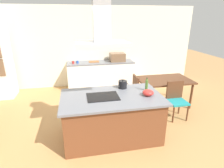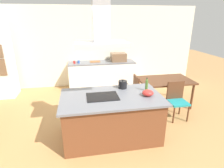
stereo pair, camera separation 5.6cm
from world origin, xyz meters
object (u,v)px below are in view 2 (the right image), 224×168
Objects in this scene: olive_oil_bottle at (147,85)px; countertop_microwave at (118,57)px; dining_table at (165,82)px; coffee_mug_blue at (79,62)px; chair_at_left_end at (132,90)px; range_hood at (101,32)px; tea_kettle at (123,84)px; cutting_board at (95,62)px; chair_facing_island at (177,98)px; mixing_bowl at (148,93)px; coffee_mug_red at (74,62)px; cooktop at (103,97)px.

countertop_microwave is at bearing 89.89° from olive_oil_bottle.
coffee_mug_blue is at bearing 143.46° from dining_table.
chair_at_left_end is 2.18m from range_hood.
tea_kettle is 2.58m from cutting_board.
range_hood is (-1.85, -0.49, 1.59)m from chair_facing_island.
olive_oil_bottle reaches higher than mixing_bowl.
cooktop is at bearing -78.91° from coffee_mug_red.
cutting_board is at bearing 87.34° from cooktop.
cutting_board is 1.99m from chair_at_left_end.
coffee_mug_red is (-1.48, 2.66, -0.07)m from olive_oil_bottle.
coffee_mug_blue reaches higher than chair_at_left_end.
cooktop is 2.93m from cutting_board.
olive_oil_bottle is 3.05m from coffee_mug_red.
dining_table is 0.68m from chair_facing_island.
mixing_bowl is 0.43× the size of countertop_microwave.
cooktop is 0.43× the size of dining_table.
countertop_microwave is 0.56× the size of chair_at_left_end.
countertop_microwave is 3.21m from range_hood.
tea_kettle is at bearing -100.25° from countertop_microwave.
olive_oil_bottle reaches higher than chair_facing_island.
mixing_bowl reaches higher than cooktop.
coffee_mug_red is at bearing 131.90° from chair_at_left_end.
cooktop is at bearing -148.07° from dining_table.
countertop_microwave reaches higher than olive_oil_bottle.
coffee_mug_blue is (-1.28, 2.94, -0.01)m from mixing_bowl.
countertop_microwave is at bearing 90.01° from chair_at_left_end.
olive_oil_bottle is 1.13m from chair_at_left_end.
coffee_mug_red is at bearing -170.64° from cutting_board.
mixing_bowl is at bearing -76.44° from cutting_board.
olive_oil_bottle is at bearing -132.55° from dining_table.
coffee_mug_blue is 0.26× the size of cutting_board.
coffee_mug_red is at bearing 101.09° from cooktop.
countertop_microwave is (0.07, 2.98, 0.08)m from mixing_bowl.
countertop_microwave is (0.94, 2.88, 0.13)m from cooktop.
coffee_mug_red is 0.14m from coffee_mug_blue.
coffee_mug_blue is at bearing 134.04° from chair_facing_island.
cooktop is 2.79× the size of mixing_bowl.
dining_table is at bearing -62.04° from countertop_microwave.
olive_oil_bottle is at bearing -74.01° from cutting_board.
countertop_microwave is 0.56× the size of range_hood.
dining_table is at bearing 31.93° from cooktop.
dining_table is (2.41, -1.66, -0.28)m from coffee_mug_red.
coffee_mug_blue is at bearing -170.42° from cutting_board.
mixing_bowl is 2.39× the size of coffee_mug_red.
range_hood is (-0.49, -0.38, 1.12)m from tea_kettle.
countertop_microwave is at bearing 88.65° from mixing_bowl.
countertop_microwave is 1.49m from coffee_mug_red.
tea_kettle is 2.62m from coffee_mug_blue.
tea_kettle is at bearing -150.34° from dining_table.
range_hood reaches higher than chair_at_left_end.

